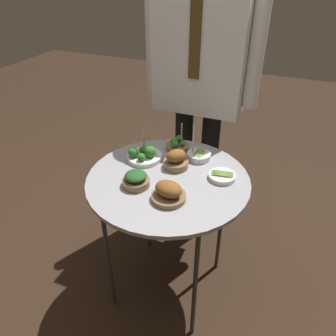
{
  "coord_description": "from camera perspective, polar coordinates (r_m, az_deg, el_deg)",
  "views": [
    {
      "loc": [
        0.44,
        -1.07,
        1.51
      ],
      "look_at": [
        0.0,
        0.0,
        0.76
      ],
      "focal_mm": 35.0,
      "sensor_mm": 36.0,
      "label": 1
    }
  ],
  "objects": [
    {
      "name": "bowl_broccoli_center",
      "position": [
        1.61,
        1.61,
        4.0
      ],
      "size": [
        0.11,
        0.11,
        0.13
      ],
      "color": "brown",
      "rests_on": "serving_cart"
    },
    {
      "name": "bowl_asparagus_near_rim",
      "position": [
        1.42,
        9.4,
        -1.4
      ],
      "size": [
        0.12,
        0.12,
        0.03
      ],
      "color": "silver",
      "rests_on": "serving_cart"
    },
    {
      "name": "bowl_broccoli_front_left",
      "position": [
        1.53,
        -4.15,
        2.32
      ],
      "size": [
        0.16,
        0.16,
        0.14
      ],
      "color": "white",
      "rests_on": "serving_cart"
    },
    {
      "name": "ground_plane",
      "position": [
        1.91,
        0.0,
        -19.4
      ],
      "size": [
        8.0,
        8.0,
        0.0
      ],
      "primitive_type": "plane",
      "color": "black"
    },
    {
      "name": "bowl_roast_mid_right",
      "position": [
        1.27,
        0.11,
        -4.26
      ],
      "size": [
        0.14,
        0.14,
        0.08
      ],
      "color": "brown",
      "rests_on": "serving_cart"
    },
    {
      "name": "bowl_spinach_back_right",
      "position": [
        1.36,
        -5.6,
        -2.01
      ],
      "size": [
        0.11,
        0.11,
        0.07
      ],
      "color": "brown",
      "rests_on": "serving_cart"
    },
    {
      "name": "bowl_roast_front_right",
      "position": [
        1.46,
        1.43,
        1.39
      ],
      "size": [
        0.11,
        0.12,
        0.09
      ],
      "color": "brown",
      "rests_on": "serving_cart"
    },
    {
      "name": "bowl_asparagus_far_rim",
      "position": [
        1.54,
        5.38,
        2.23
      ],
      "size": [
        0.11,
        0.11,
        0.18
      ],
      "color": "silver",
      "rests_on": "serving_cart"
    },
    {
      "name": "waiter_figure",
      "position": [
        1.74,
        5.76,
        17.33
      ],
      "size": [
        0.61,
        0.23,
        1.64
      ],
      "color": "black",
      "rests_on": "ground_plane"
    },
    {
      "name": "serving_cart",
      "position": [
        1.44,
        0.0,
        -3.26
      ],
      "size": [
        0.71,
        0.71,
        0.71
      ],
      "color": "#939399",
      "rests_on": "ground_plane"
    }
  ]
}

